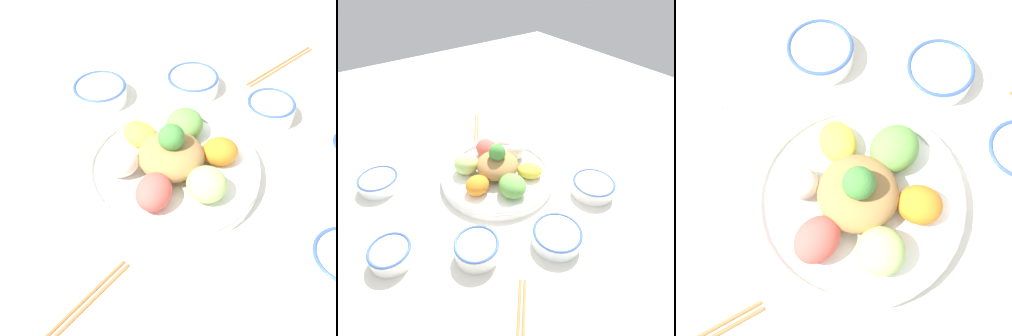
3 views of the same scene
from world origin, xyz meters
TOP-DOWN VIEW (x-y plane):
  - ground_plane at (0.00, 0.00)m, footprint 2.40×2.40m
  - salad_platter at (0.01, -0.00)m, footprint 0.34×0.34m
  - sauce_bowl_red at (0.00, -0.27)m, footprint 0.12×0.12m
  - sauce_bowl_dark at (0.20, -0.21)m, footprint 0.12×0.12m
  - rice_bowl_plain at (-0.18, -0.19)m, footprint 0.10×0.10m
  - chopsticks_pair_near at (0.11, 0.29)m, footprint 0.12×0.18m
  - chopsticks_pair_far at (-0.21, -0.40)m, footprint 0.17×0.20m
  - serving_spoon_extra at (0.10, -0.43)m, footprint 0.14×0.04m

SIDE VIEW (x-z plane):
  - ground_plane at x=0.00m, z-range 0.00..0.00m
  - serving_spoon_extra at x=0.10m, z-range 0.00..0.01m
  - chopsticks_pair_near at x=0.11m, z-range 0.00..0.01m
  - chopsticks_pair_far at x=-0.21m, z-range 0.00..0.01m
  - sauce_bowl_red at x=0.00m, z-range 0.00..0.04m
  - sauce_bowl_dark at x=0.20m, z-range 0.00..0.04m
  - rice_bowl_plain at x=-0.18m, z-range 0.00..0.05m
  - salad_platter at x=0.01m, z-range -0.03..0.09m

